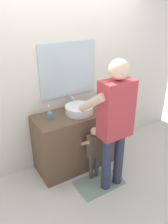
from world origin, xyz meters
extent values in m
plane|color=silver|center=(0.00, 0.00, 0.00)|extent=(14.00, 14.00, 0.00)
cube|color=silver|center=(0.00, 0.62, 1.35)|extent=(4.40, 0.08, 2.70)
cube|color=silver|center=(0.00, 0.57, 1.42)|extent=(0.87, 0.02, 0.75)
cube|color=brown|center=(0.00, 0.30, 0.43)|extent=(1.28, 0.54, 0.87)
cylinder|color=white|center=(0.00, 0.28, 0.92)|extent=(0.39, 0.39, 0.11)
cylinder|color=silver|center=(0.00, 0.28, 0.93)|extent=(0.32, 0.32, 0.09)
cylinder|color=#B7BABF|center=(0.00, 0.53, 0.96)|extent=(0.03, 0.03, 0.18)
cylinder|color=#B7BABF|center=(0.00, 0.47, 1.04)|extent=(0.02, 0.12, 0.02)
cylinder|color=#B7BABF|center=(-0.07, 0.53, 0.89)|extent=(0.04, 0.04, 0.05)
cylinder|color=#B7BABF|center=(0.07, 0.53, 0.89)|extent=(0.04, 0.04, 0.05)
cylinder|color=#4C8EB2|center=(-0.41, 0.33, 0.91)|extent=(0.07, 0.07, 0.09)
cylinder|color=yellow|center=(-0.43, 0.32, 0.97)|extent=(0.02, 0.02, 0.17)
cube|color=white|center=(-0.43, 0.32, 1.06)|extent=(0.01, 0.02, 0.02)
cube|color=gray|center=(0.00, -0.25, 0.01)|extent=(0.64, 0.40, 0.02)
cylinder|color=#47474C|center=(-0.05, -0.11, 0.19)|extent=(0.06, 0.06, 0.38)
cylinder|color=#47474C|center=(0.05, -0.11, 0.19)|extent=(0.06, 0.06, 0.38)
cube|color=brown|center=(0.00, -0.11, 0.54)|extent=(0.19, 0.11, 0.33)
sphere|color=#D8A884|center=(0.00, -0.11, 0.77)|extent=(0.11, 0.11, 0.11)
cylinder|color=#D8A884|center=(-0.10, -0.02, 0.57)|extent=(0.05, 0.23, 0.18)
cylinder|color=#D8A884|center=(0.10, -0.02, 0.57)|extent=(0.05, 0.23, 0.18)
cylinder|color=#2D334C|center=(0.02, -0.36, 0.40)|extent=(0.12, 0.12, 0.80)
cylinder|color=#2D334C|center=(0.22, -0.36, 0.40)|extent=(0.12, 0.12, 0.80)
cube|color=#B7383D|center=(0.12, -0.36, 1.15)|extent=(0.40, 0.23, 0.70)
sphere|color=beige|center=(0.12, -0.36, 1.62)|extent=(0.23, 0.23, 0.23)
cylinder|color=beige|center=(-0.10, -0.18, 1.21)|extent=(0.10, 0.48, 0.38)
cylinder|color=beige|center=(0.34, -0.18, 1.21)|extent=(0.10, 0.48, 0.38)
cylinder|color=yellow|center=(0.34, 0.01, 1.03)|extent=(0.01, 0.14, 0.03)
cube|color=white|center=(0.34, 0.08, 1.04)|extent=(0.01, 0.02, 0.02)
camera|label=1|loc=(-1.44, -2.18, 2.27)|focal=36.38mm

